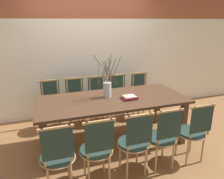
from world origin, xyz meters
TOP-DOWN VIEW (x-y plane):
  - ground_plane at (0.00, 0.00)m, footprint 16.00×16.00m
  - wall_rear at (0.00, 1.38)m, footprint 12.00×0.06m
  - dining_table at (0.00, 0.00)m, footprint 2.36×1.03m
  - chair_near_leftend at (-0.94, -0.86)m, footprint 0.42×0.42m
  - chair_near_left at (-0.48, -0.86)m, footprint 0.42×0.42m
  - chair_near_center at (0.01, -0.86)m, footprint 0.42×0.42m
  - chair_near_right at (0.43, -0.86)m, footprint 0.42×0.42m
  - chair_near_rightend at (0.92, -0.86)m, footprint 0.42×0.42m
  - chair_far_leftend at (-0.90, 0.86)m, footprint 0.42×0.42m
  - chair_far_left at (-0.44, 0.86)m, footprint 0.42×0.42m
  - chair_far_center at (0.00, 0.86)m, footprint 0.42×0.42m
  - chair_far_right at (0.44, 0.86)m, footprint 0.42×0.42m
  - chair_far_rightend at (0.93, 0.86)m, footprint 0.42×0.42m
  - vase_centerpiece at (-0.05, 0.09)m, footprint 0.42×0.42m
  - book_stack at (0.25, -0.10)m, footprint 0.26×0.18m

SIDE VIEW (x-z plane):
  - ground_plane at x=0.00m, z-range 0.00..0.00m
  - chair_near_leftend at x=-0.94m, z-range 0.04..0.95m
  - chair_near_left at x=-0.48m, z-range 0.04..0.95m
  - chair_near_center at x=0.01m, z-range 0.04..0.95m
  - chair_near_right at x=0.43m, z-range 0.04..0.95m
  - chair_near_rightend at x=0.92m, z-range 0.04..0.95m
  - chair_far_leftend at x=-0.90m, z-range 0.04..0.95m
  - chair_far_left at x=-0.44m, z-range 0.04..0.95m
  - chair_far_center at x=0.00m, z-range 0.04..0.95m
  - chair_far_right at x=0.44m, z-range 0.04..0.95m
  - chair_far_rightend at x=0.93m, z-range 0.04..0.95m
  - dining_table at x=0.00m, z-range 0.29..1.07m
  - book_stack at x=0.25m, z-range 0.77..0.83m
  - vase_centerpiece at x=-0.05m, z-range 0.56..1.27m
  - wall_rear at x=0.00m, z-range 0.00..3.20m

